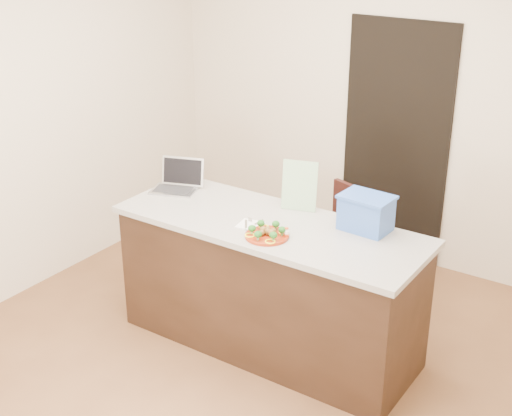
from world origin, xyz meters
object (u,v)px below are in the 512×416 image
Objects in this scene: laptop at (178,181)px; chair at (345,238)px; blue_box at (366,213)px; napkin at (250,225)px; yogurt_bottle at (287,234)px; island at (269,285)px; plate at (267,235)px.

chair is at bearing 15.81° from laptop.
napkin is at bearing -147.84° from blue_box.
yogurt_bottle is 0.21× the size of blue_box.
island is 0.52m from plate.
island is at bearing -79.12° from chair.
laptop is at bearing -124.55° from chair.
island is 2.30× the size of chair.
laptop is at bearing 163.75° from napkin.
napkin is 0.17× the size of chair.
plate is 0.20m from napkin.
laptop reaches higher than plate.
chair is at bearing 81.03° from island.
napkin is 0.41× the size of laptop.
yogurt_bottle is 0.19× the size of laptop.
island is 29.55× the size of yogurt_bottle.
chair is (-0.08, 0.97, -0.44)m from yogurt_bottle.
blue_box is at bearing 47.95° from yogurt_bottle.
island is at bearing -152.77° from blue_box.
island is at bearing 146.93° from yogurt_bottle.
plate is at bearing -37.80° from laptop.
laptop is 0.41× the size of chair.
napkin is 0.45× the size of blue_box.
laptop is (-0.78, 0.23, 0.06)m from napkin.
laptop is (-1.07, 0.26, 0.03)m from yogurt_bottle.
plate reaches higher than napkin.
blue_box is (0.63, 0.35, 0.11)m from napkin.
blue_box is (0.55, 0.25, 0.57)m from island.
napkin reaches higher than chair.
blue_box is 0.90m from chair.
laptop is at bearing 171.85° from island.
napkin is at bearing 173.71° from yogurt_bottle.
plate is (0.10, -0.19, 0.47)m from island.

